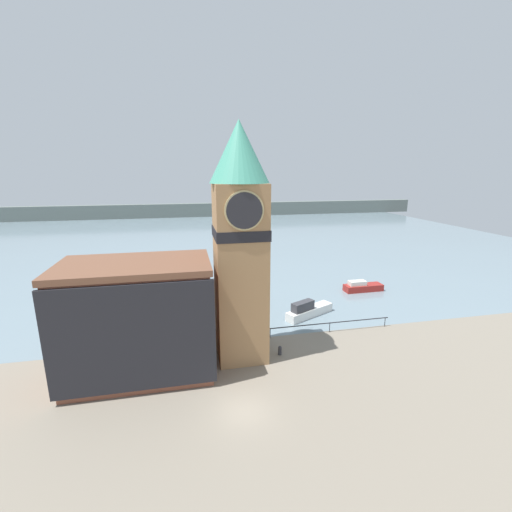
{
  "coord_description": "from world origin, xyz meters",
  "views": [
    {
      "loc": [
        -3.52,
        -20.9,
        16.8
      ],
      "look_at": [
        2.11,
        5.81,
        10.01
      ],
      "focal_mm": 24.0,
      "sensor_mm": 36.0,
      "label": 1
    }
  ],
  "objects_px": {
    "pier_building": "(139,319)",
    "boat_near": "(308,310)",
    "mooring_bollard_near": "(280,350)",
    "clock_tower": "(240,240)",
    "boat_far": "(362,287)"
  },
  "relations": [
    {
      "from": "pier_building",
      "to": "boat_near",
      "type": "distance_m",
      "value": 20.07
    },
    {
      "from": "mooring_bollard_near",
      "to": "clock_tower",
      "type": "bearing_deg",
      "value": 169.14
    },
    {
      "from": "pier_building",
      "to": "boat_far",
      "type": "height_order",
      "value": "pier_building"
    },
    {
      "from": "boat_near",
      "to": "mooring_bollard_near",
      "type": "bearing_deg",
      "value": -152.27
    },
    {
      "from": "pier_building",
      "to": "mooring_bollard_near",
      "type": "distance_m",
      "value": 13.08
    },
    {
      "from": "clock_tower",
      "to": "pier_building",
      "type": "distance_m",
      "value": 10.77
    },
    {
      "from": "pier_building",
      "to": "mooring_bollard_near",
      "type": "height_order",
      "value": "pier_building"
    },
    {
      "from": "clock_tower",
      "to": "pier_building",
      "type": "height_order",
      "value": "clock_tower"
    },
    {
      "from": "boat_near",
      "to": "boat_far",
      "type": "xyz_separation_m",
      "value": [
        10.8,
        6.87,
        -0.16
      ]
    },
    {
      "from": "boat_far",
      "to": "mooring_bollard_near",
      "type": "xyz_separation_m",
      "value": [
        -16.44,
        -14.58,
        -0.13
      ]
    },
    {
      "from": "mooring_bollard_near",
      "to": "pier_building",
      "type": "bearing_deg",
      "value": -178.83
    },
    {
      "from": "boat_near",
      "to": "boat_far",
      "type": "relative_size",
      "value": 1.17
    },
    {
      "from": "boat_far",
      "to": "boat_near",
      "type": "bearing_deg",
      "value": -148.23
    },
    {
      "from": "clock_tower",
      "to": "mooring_bollard_near",
      "type": "distance_m",
      "value": 11.18
    },
    {
      "from": "pier_building",
      "to": "mooring_bollard_near",
      "type": "xyz_separation_m",
      "value": [
        12.32,
        0.25,
        -4.4
      ]
    }
  ]
}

